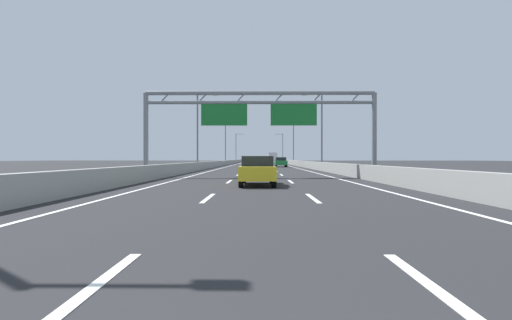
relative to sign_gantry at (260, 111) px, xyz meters
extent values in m
plane|color=#262628|center=(0.01, 72.78, -4.84)|extent=(260.00, 260.00, 0.00)
cube|color=white|center=(-1.79, -23.72, -4.84)|extent=(0.16, 3.00, 0.01)
cube|color=white|center=(-1.79, -14.72, -4.84)|extent=(0.16, 3.00, 0.01)
cube|color=white|center=(-1.79, -5.72, -4.84)|extent=(0.16, 3.00, 0.01)
cube|color=white|center=(-1.79, 3.28, -4.84)|extent=(0.16, 3.00, 0.01)
cube|color=white|center=(-1.79, 12.28, -4.84)|extent=(0.16, 3.00, 0.01)
cube|color=white|center=(-1.79, 21.28, -4.84)|extent=(0.16, 3.00, 0.01)
cube|color=white|center=(-1.79, 30.28, -4.84)|extent=(0.16, 3.00, 0.01)
cube|color=white|center=(-1.79, 39.28, -4.84)|extent=(0.16, 3.00, 0.01)
cube|color=white|center=(-1.79, 48.28, -4.84)|extent=(0.16, 3.00, 0.01)
cube|color=white|center=(-1.79, 57.28, -4.84)|extent=(0.16, 3.00, 0.01)
cube|color=white|center=(-1.79, 66.28, -4.84)|extent=(0.16, 3.00, 0.01)
cube|color=white|center=(-1.79, 75.28, -4.84)|extent=(0.16, 3.00, 0.01)
cube|color=white|center=(-1.79, 84.28, -4.84)|extent=(0.16, 3.00, 0.01)
cube|color=white|center=(-1.79, 93.28, -4.84)|extent=(0.16, 3.00, 0.01)
cube|color=white|center=(-1.79, 102.28, -4.84)|extent=(0.16, 3.00, 0.01)
cube|color=white|center=(-1.79, 111.28, -4.84)|extent=(0.16, 3.00, 0.01)
cube|color=white|center=(-1.79, 120.28, -4.84)|extent=(0.16, 3.00, 0.01)
cube|color=white|center=(-1.79, 129.28, -4.84)|extent=(0.16, 3.00, 0.01)
cube|color=white|center=(1.81, -23.72, -4.84)|extent=(0.16, 3.00, 0.01)
cube|color=white|center=(1.81, -14.72, -4.84)|extent=(0.16, 3.00, 0.01)
cube|color=white|center=(1.81, -5.72, -4.84)|extent=(0.16, 3.00, 0.01)
cube|color=white|center=(1.81, 3.28, -4.84)|extent=(0.16, 3.00, 0.01)
cube|color=white|center=(1.81, 12.28, -4.84)|extent=(0.16, 3.00, 0.01)
cube|color=white|center=(1.81, 21.28, -4.84)|extent=(0.16, 3.00, 0.01)
cube|color=white|center=(1.81, 30.28, -4.84)|extent=(0.16, 3.00, 0.01)
cube|color=white|center=(1.81, 39.28, -4.84)|extent=(0.16, 3.00, 0.01)
cube|color=white|center=(1.81, 48.28, -4.84)|extent=(0.16, 3.00, 0.01)
cube|color=white|center=(1.81, 57.28, -4.84)|extent=(0.16, 3.00, 0.01)
cube|color=white|center=(1.81, 66.28, -4.84)|extent=(0.16, 3.00, 0.01)
cube|color=white|center=(1.81, 75.28, -4.84)|extent=(0.16, 3.00, 0.01)
cube|color=white|center=(1.81, 84.28, -4.84)|extent=(0.16, 3.00, 0.01)
cube|color=white|center=(1.81, 93.28, -4.84)|extent=(0.16, 3.00, 0.01)
cube|color=white|center=(1.81, 102.28, -4.84)|extent=(0.16, 3.00, 0.01)
cube|color=white|center=(1.81, 111.28, -4.84)|extent=(0.16, 3.00, 0.01)
cube|color=white|center=(1.81, 120.28, -4.84)|extent=(0.16, 3.00, 0.01)
cube|color=white|center=(1.81, 129.28, -4.84)|extent=(0.16, 3.00, 0.01)
cube|color=white|center=(-5.24, 60.78, -4.84)|extent=(0.16, 176.00, 0.01)
cube|color=white|center=(5.26, 60.78, -4.84)|extent=(0.16, 176.00, 0.01)
cube|color=#9E9E99|center=(-6.89, 82.78, -4.37)|extent=(0.45, 220.00, 0.95)
cube|color=#9E9E99|center=(6.91, 82.78, -4.37)|extent=(0.45, 220.00, 0.95)
cylinder|color=gray|center=(-8.42, 0.00, -1.74)|extent=(0.36, 0.36, 6.20)
cylinder|color=gray|center=(8.45, 0.00, -1.74)|extent=(0.36, 0.36, 6.20)
cylinder|color=gray|center=(0.01, 0.00, 1.36)|extent=(16.87, 0.32, 0.32)
cylinder|color=gray|center=(0.01, 0.00, 0.66)|extent=(16.87, 0.26, 0.26)
cylinder|color=gray|center=(-7.02, 0.00, 1.01)|extent=(0.74, 0.10, 0.74)
cylinder|color=gray|center=(-4.20, 0.00, 1.01)|extent=(0.74, 0.10, 0.74)
cylinder|color=gray|center=(-1.39, 0.00, 1.01)|extent=(0.74, 0.10, 0.74)
cylinder|color=gray|center=(1.42, 0.00, 1.01)|extent=(0.74, 0.10, 0.74)
cylinder|color=gray|center=(4.23, 0.00, 1.01)|extent=(0.74, 0.10, 0.74)
cylinder|color=gray|center=(7.04, 0.00, 1.01)|extent=(0.74, 0.10, 0.74)
cube|color=#19752D|center=(-2.62, 0.00, -0.24)|extent=(3.40, 0.12, 1.60)
cube|color=#19752D|center=(2.52, 0.00, -0.24)|extent=(3.40, 0.12, 1.60)
cylinder|color=slate|center=(-7.69, 18.62, -0.09)|extent=(0.20, 0.20, 9.50)
cylinder|color=slate|center=(-6.59, 18.62, 4.51)|extent=(2.20, 0.12, 0.12)
cube|color=#F2EAC6|center=(-5.49, 18.62, 4.41)|extent=(0.56, 0.28, 0.20)
cylinder|color=slate|center=(7.71, 18.62, -0.09)|extent=(0.20, 0.20, 9.50)
cylinder|color=slate|center=(6.61, 18.62, 4.51)|extent=(2.20, 0.12, 0.12)
cube|color=#F2EAC6|center=(5.51, 18.62, 4.41)|extent=(0.56, 0.28, 0.20)
cylinder|color=slate|center=(-7.69, 56.78, -0.09)|extent=(0.20, 0.20, 9.50)
cylinder|color=slate|center=(-6.59, 56.78, 4.51)|extent=(2.20, 0.12, 0.12)
cube|color=#F2EAC6|center=(-5.49, 56.78, 4.41)|extent=(0.56, 0.28, 0.20)
cylinder|color=slate|center=(7.71, 56.78, -0.09)|extent=(0.20, 0.20, 9.50)
cylinder|color=slate|center=(6.61, 56.78, 4.51)|extent=(2.20, 0.12, 0.12)
cube|color=#F2EAC6|center=(5.51, 56.78, 4.41)|extent=(0.56, 0.28, 0.20)
cylinder|color=slate|center=(-7.69, 94.94, -0.09)|extent=(0.20, 0.20, 9.50)
cylinder|color=slate|center=(-6.59, 94.94, 4.51)|extent=(2.20, 0.12, 0.12)
cube|color=#F2EAC6|center=(-5.49, 94.94, 4.41)|extent=(0.56, 0.28, 0.20)
cylinder|color=slate|center=(7.71, 94.94, -0.09)|extent=(0.20, 0.20, 9.50)
cylinder|color=slate|center=(6.61, 94.94, 4.51)|extent=(2.20, 0.12, 0.12)
cube|color=#F2EAC6|center=(5.51, 94.94, 4.41)|extent=(0.56, 0.28, 0.20)
cube|color=#1E7A38|center=(3.43, 32.08, -4.18)|extent=(1.85, 4.42, 0.69)
cube|color=black|center=(3.43, 32.10, -3.57)|extent=(1.63, 1.77, 0.53)
cylinder|color=black|center=(2.62, 33.73, -4.52)|extent=(0.22, 0.64, 0.64)
cylinder|color=black|center=(4.25, 33.73, -4.52)|extent=(0.22, 0.64, 0.64)
cylinder|color=black|center=(2.62, 30.42, -4.52)|extent=(0.22, 0.64, 0.64)
cylinder|color=black|center=(4.25, 30.42, -4.52)|extent=(0.22, 0.64, 0.64)
cube|color=#2347AD|center=(-0.12, 24.51, -4.21)|extent=(1.76, 4.41, 0.62)
cube|color=black|center=(-0.12, 24.40, -3.67)|extent=(1.55, 1.87, 0.47)
cylinder|color=black|center=(-0.89, 26.16, -4.52)|extent=(0.22, 0.64, 0.64)
cylinder|color=black|center=(0.65, 26.16, -4.52)|extent=(0.22, 0.64, 0.64)
cylinder|color=black|center=(-0.89, 22.85, -4.52)|extent=(0.22, 0.64, 0.64)
cylinder|color=black|center=(0.65, 22.85, -4.52)|extent=(0.22, 0.64, 0.64)
cube|color=yellow|center=(-0.11, -8.44, -4.19)|extent=(1.76, 4.36, 0.66)
cube|color=black|center=(-0.11, -8.45, -3.61)|extent=(1.55, 1.94, 0.50)
cylinder|color=black|center=(-0.88, -6.81, -4.52)|extent=(0.22, 0.64, 0.64)
cylinder|color=black|center=(0.66, -6.81, -4.52)|extent=(0.22, 0.64, 0.64)
cylinder|color=black|center=(-0.88, -10.08, -4.52)|extent=(0.22, 0.64, 0.64)
cylinder|color=black|center=(0.66, -10.08, -4.52)|extent=(0.22, 0.64, 0.64)
cube|color=red|center=(0.08, 69.70, -4.20)|extent=(1.87, 4.51, 0.65)
cube|color=black|center=(0.08, 69.45, -3.63)|extent=(1.65, 1.87, 0.49)
cylinder|color=black|center=(-0.75, 71.40, -4.52)|extent=(0.22, 0.64, 0.64)
cylinder|color=black|center=(0.90, 71.40, -4.52)|extent=(0.22, 0.64, 0.64)
cylinder|color=black|center=(-0.75, 67.99, -4.52)|extent=(0.22, 0.64, 0.64)
cylinder|color=black|center=(0.90, 67.99, -4.52)|extent=(0.22, 0.64, 0.64)
cube|color=silver|center=(3.74, 81.87, -3.38)|extent=(2.41, 2.36, 1.98)
cube|color=silver|center=(3.74, 77.56, -3.12)|extent=(2.41, 5.86, 2.49)
cylinder|color=black|center=(2.67, 82.15, -4.36)|extent=(0.28, 0.96, 0.96)
cylinder|color=black|center=(4.81, 82.15, -4.36)|extent=(0.28, 0.96, 0.96)
cylinder|color=black|center=(2.67, 76.04, -4.36)|extent=(0.28, 0.96, 0.96)
cylinder|color=black|center=(4.81, 76.04, -4.36)|extent=(0.28, 0.96, 0.96)
camera|label=1|loc=(-0.03, -27.50, -3.47)|focal=26.16mm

